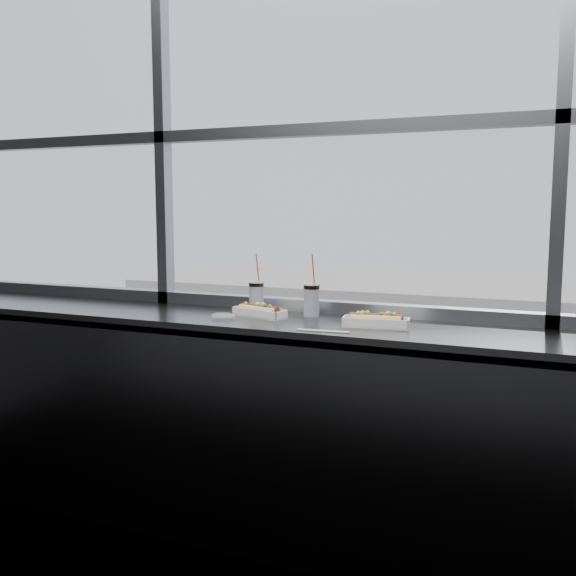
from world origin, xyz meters
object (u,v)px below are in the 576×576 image
at_px(loose_straw, 323,331).
at_px(pedestrian_a, 417,435).
at_px(soda_cup_left, 256,295).
at_px(hotdog_tray_left, 260,311).
at_px(tree_left, 362,397).
at_px(hotdog_tray_right, 376,321).
at_px(car_near_a, 137,512).
at_px(soda_cup_right, 312,298).
at_px(pedestrian_b, 493,444).
at_px(wrapper, 223,316).
at_px(car_near_b, 244,541).

relative_size(loose_straw, pedestrian_a, 0.11).
distance_m(soda_cup_left, loose_straw, 0.62).
distance_m(hotdog_tray_left, tree_left, 30.70).
bearing_deg(loose_straw, hotdog_tray_right, 43.38).
relative_size(hotdog_tray_left, hotdog_tray_right, 0.99).
bearing_deg(car_near_a, hotdog_tray_right, -145.69).
relative_size(car_near_a, pedestrian_a, 3.10).
bearing_deg(soda_cup_right, car_near_a, 129.39).
bearing_deg(loose_straw, pedestrian_a, 95.82).
relative_size(soda_cup_left, soda_cup_right, 0.97).
bearing_deg(pedestrian_a, pedestrian_b, 97.52).
bearing_deg(wrapper, tree_left, 104.98).
height_order(hotdog_tray_right, soda_cup_left, soda_cup_left).
height_order(loose_straw, car_near_a, loose_straw).
height_order(soda_cup_right, loose_straw, soda_cup_right).
distance_m(soda_cup_right, car_near_b, 21.49).
height_order(hotdog_tray_right, tree_left, hotdog_tray_right).
bearing_deg(soda_cup_right, loose_straw, -62.10).
height_order(soda_cup_left, car_near_a, soda_cup_left).
distance_m(loose_straw, wrapper, 0.56).
xyz_separation_m(wrapper, pedestrian_a, (-4.87, 28.99, -11.03)).
distance_m(soda_cup_left, car_near_b, 21.35).
distance_m(pedestrian_a, tree_left, 3.36).
bearing_deg(hotdog_tray_left, wrapper, -123.84).
bearing_deg(car_near_a, soda_cup_left, -146.80).
relative_size(hotdog_tray_left, wrapper, 2.68).
bearing_deg(hotdog_tray_right, tree_left, 98.69).
bearing_deg(soda_cup_left, pedestrian_a, 99.72).
bearing_deg(hotdog_tray_left, loose_straw, -13.29).
distance_m(soda_cup_right, pedestrian_a, 31.26).
bearing_deg(soda_cup_left, loose_straw, -37.17).
distance_m(hotdog_tray_left, car_near_b, 21.46).
bearing_deg(wrapper, car_near_a, 128.22).
height_order(pedestrian_b, pedestrian_a, pedestrian_a).
bearing_deg(soda_cup_left, hotdog_tray_left, -58.53).
height_order(soda_cup_left, car_near_b, soda_cup_left).
bearing_deg(car_near_b, wrapper, -152.85).
relative_size(soda_cup_right, tree_left, 0.07).
xyz_separation_m(hotdog_tray_right, pedestrian_b, (-1.88, 29.40, -11.15)).
distance_m(hotdog_tray_left, soda_cup_right, 0.26).
height_order(hotdog_tray_left, pedestrian_b, hotdog_tray_left).
relative_size(soda_cup_left, loose_straw, 1.30).
bearing_deg(soda_cup_right, hotdog_tray_left, -151.11).
height_order(wrapper, car_near_b, wrapper).
bearing_deg(pedestrian_b, pedestrian_a, 97.52).
distance_m(hotdog_tray_left, wrapper, 0.18).
relative_size(hotdog_tray_left, soda_cup_left, 1.01).
bearing_deg(hotdog_tray_left, soda_cup_left, 138.20).
distance_m(hotdog_tray_right, tree_left, 30.89).
height_order(hotdog_tray_left, tree_left, hotdog_tray_left).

